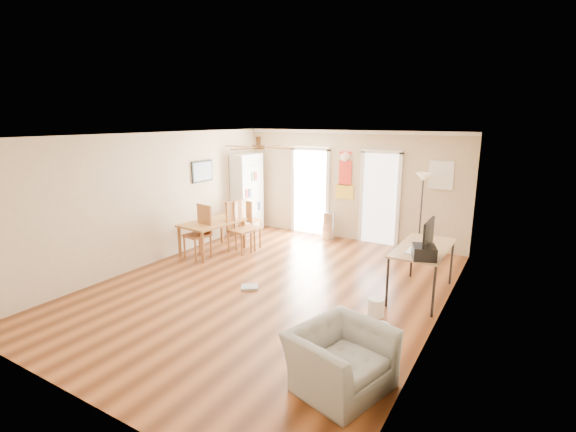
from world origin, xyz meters
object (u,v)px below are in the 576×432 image
Objects in this scene: trash_can at (329,226)px; wastebasket_b at (380,335)px; dining_chair_near at (197,232)px; dining_chair_far at (252,218)px; wastebasket_a at (376,307)px; dining_table at (213,237)px; dining_chair_right_a at (248,226)px; computer_desk at (421,271)px; armchair at (341,359)px; torchiere_lamp at (421,214)px; printer at (424,252)px; dining_chair_right_b at (241,228)px; bookshelf at (247,193)px.

trash_can is 2.34× the size of wastebasket_b.
dining_chair_near reaches higher than dining_chair_far.
dining_chair_near is at bearing 170.59° from wastebasket_a.
dining_table is 4.80m from wastebasket_b.
dining_chair_right_a is 3.95m from computer_desk.
dining_table is 2.82m from trash_can.
dining_chair_far is 6.18m from armchair.
printer is (0.70, -2.80, 0.05)m from torchiere_lamp.
computer_desk is (0.57, -2.22, -0.46)m from torchiere_lamp.
dining_table is at bearing 156.87° from wastebasket_b.
dining_table is at bearing 96.06° from dining_chair_near.
dining_chair_right_b is at bearing 29.15° from dining_table.
dining_chair_right_b is at bearing 175.59° from computer_desk.
torchiere_lamp is at bearing 20.93° from armchair.
torchiere_lamp is at bearing 45.55° from dining_chair_near.
torchiere_lamp is 4.57× the size of printer.
wastebasket_a is (-0.51, -0.55, -0.79)m from printer.
dining_table is at bearing 130.31° from dining_chair_right_a.
dining_chair_far is at bearing 136.13° from printer.
dining_chair_right_a is 3.96× the size of wastebasket_a.
dining_chair_near is (-0.59, -0.75, -0.01)m from dining_chair_right_b.
printer is at bearing -7.12° from dining_table.
torchiere_lamp is 1.72× the size of armchair.
computer_desk is 1.23m from wastebasket_a.
wastebasket_a is 1.82m from armchair.
dining_chair_right_b is at bearing -40.70° from bookshelf.
bookshelf is 6.70m from armchair.
dining_chair_far is at bearing 32.16° from dining_chair_right_b.
computer_desk is 2.94m from armchair.
computer_desk is 5.39× the size of wastebasket_b.
dining_table is 1.26× the size of dining_chair_near.
armchair reaches higher than wastebasket_a.
bookshelf is 5.52m from printer.
printer is (4.05, -1.12, 0.38)m from dining_chair_right_a.
dining_chair_far is at bearing 100.62° from dining_chair_near.
dining_chair_right_a is at bearing -153.28° from torchiere_lamp.
dining_chair_right_b is 4.16m from printer.
dining_chair_near is 0.71× the size of computer_desk.
wastebasket_b is at bearing 10.54° from armchair.
computer_desk is 1.51× the size of armchair.
dining_chair_right_b is 0.95m from dining_chair_near.
bookshelf is 1.29× the size of computer_desk.
dining_table reaches higher than trash_can.
dining_chair_near is 3.96× the size of wastebasket_a.
torchiere_lamp is 6.12× the size of wastebasket_b.
dining_chair_right_a is 0.62× the size of torchiere_lamp.
wastebasket_b is (3.86, -2.19, -0.41)m from dining_chair_right_b.
torchiere_lamp is at bearing -67.71° from dining_chair_right_a.
dining_chair_right_a reaches higher than wastebasket_b.
dining_chair_near is (-0.04, -0.44, 0.20)m from dining_table.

